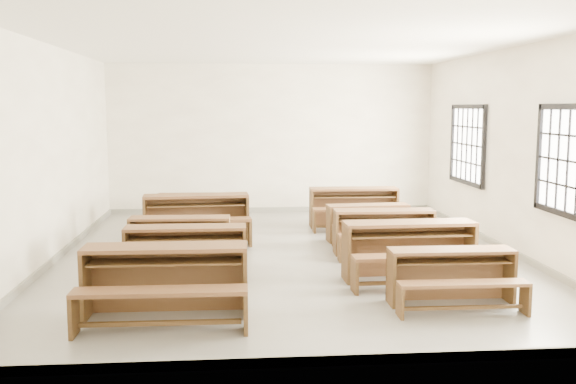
{
  "coord_description": "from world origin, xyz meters",
  "views": [
    {
      "loc": [
        -0.81,
        -9.64,
        2.29
      ],
      "look_at": [
        0.0,
        0.0,
        1.0
      ],
      "focal_mm": 40.0,
      "sensor_mm": 36.0,
      "label": 1
    }
  ],
  "objects": [
    {
      "name": "desk_set_6",
      "position": [
        1.49,
        -1.52,
        0.46
      ],
      "size": [
        1.76,
        0.95,
        0.78
      ],
      "rotation": [
        0.0,
        0.0,
        0.03
      ],
      "color": "brown",
      "rests_on": "ground"
    },
    {
      "name": "desk_set_1",
      "position": [
        -1.47,
        -1.26,
        0.42
      ],
      "size": [
        1.6,
        0.83,
        0.72
      ],
      "rotation": [
        0.0,
        0.0,
        -0.0
      ],
      "color": "brown",
      "rests_on": "ground"
    },
    {
      "name": "desk_set_3",
      "position": [
        -1.47,
        1.24,
        0.47
      ],
      "size": [
        1.84,
        1.05,
        0.8
      ],
      "rotation": [
        0.0,
        0.0,
        0.07
      ],
      "color": "brown",
      "rests_on": "ground"
    },
    {
      "name": "desk_set_0",
      "position": [
        -1.57,
        -2.8,
        0.46
      ],
      "size": [
        1.78,
        0.94,
        0.8
      ],
      "rotation": [
        0.0,
        0.0,
        -0.01
      ],
      "color": "brown",
      "rests_on": "ground"
    },
    {
      "name": "desk_set_7",
      "position": [
        1.51,
        0.01,
        0.41
      ],
      "size": [
        1.57,
        0.85,
        0.7
      ],
      "rotation": [
        0.0,
        0.0,
        -0.03
      ],
      "color": "brown",
      "rests_on": "ground"
    },
    {
      "name": "desk_set_2",
      "position": [
        -1.63,
        -0.21,
        0.39
      ],
      "size": [
        1.51,
        0.82,
        0.67
      ],
      "rotation": [
        0.0,
        0.0,
        -0.03
      ],
      "color": "brown",
      "rests_on": "ground"
    },
    {
      "name": "desk_set_5",
      "position": [
        1.69,
        -2.59,
        0.38
      ],
      "size": [
        1.46,
        0.77,
        0.65
      ],
      "rotation": [
        0.0,
        0.0,
        -0.01
      ],
      "color": "brown",
      "rests_on": "ground"
    },
    {
      "name": "desk_set_8",
      "position": [
        1.47,
        0.99,
        0.37
      ],
      "size": [
        1.45,
        0.83,
        0.63
      ],
      "rotation": [
        0.0,
        0.0,
        0.07
      ],
      "color": "brown",
      "rests_on": "ground"
    },
    {
      "name": "desk_set_9",
      "position": [
        1.46,
        2.3,
        0.44
      ],
      "size": [
        1.69,
        0.89,
        0.75
      ],
      "rotation": [
        0.0,
        0.0,
        -0.01
      ],
      "color": "brown",
      "rests_on": "ground"
    },
    {
      "name": "room",
      "position": [
        0.09,
        0.0,
        2.14
      ],
      "size": [
        8.5,
        8.5,
        3.2
      ],
      "color": "gray",
      "rests_on": "ground"
    },
    {
      "name": "desk_set_4",
      "position": [
        -1.52,
        2.36,
        0.39
      ],
      "size": [
        1.5,
        0.81,
        0.66
      ],
      "rotation": [
        0.0,
        0.0,
        -0.03
      ],
      "color": "brown",
      "rests_on": "ground"
    }
  ]
}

